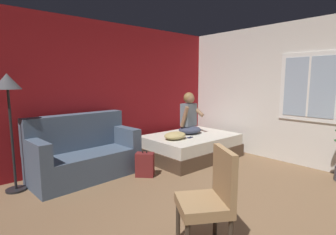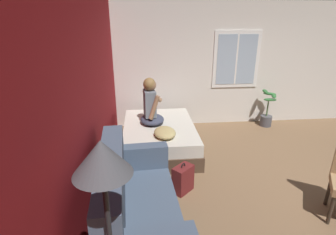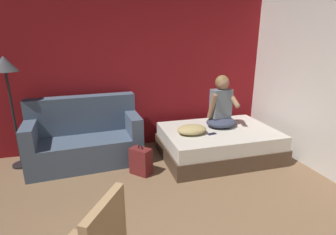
# 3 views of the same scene
# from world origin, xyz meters

# --- Properties ---
(wall_back_accent) EXTENTS (10.60, 0.16, 2.70)m
(wall_back_accent) POSITION_xyz_m (0.00, 3.17, 1.35)
(wall_back_accent) COLOR maroon
(wall_back_accent) RESTS_ON ground
(bed) EXTENTS (1.87, 1.34, 0.48)m
(bed) POSITION_xyz_m (1.61, 2.20, 0.24)
(bed) COLOR #4C3828
(bed) RESTS_ON ground
(couch) EXTENTS (1.75, 0.93, 1.04)m
(couch) POSITION_xyz_m (-0.54, 2.60, 0.39)
(couch) COLOR #47566B
(couch) RESTS_ON ground
(person_seated) EXTENTS (0.57, 0.50, 0.88)m
(person_seated) POSITION_xyz_m (1.70, 2.34, 0.84)
(person_seated) COLOR #383D51
(person_seated) RESTS_ON bed
(backpack) EXTENTS (0.35, 0.35, 0.46)m
(backpack) POSITION_xyz_m (0.25, 1.96, 0.19)
(backpack) COLOR maroon
(backpack) RESTS_ON ground
(throw_pillow) EXTENTS (0.51, 0.41, 0.14)m
(throw_pillow) POSITION_xyz_m (1.10, 2.13, 0.55)
(throw_pillow) COLOR tan
(throw_pillow) RESTS_ON bed
(cell_phone) EXTENTS (0.16, 0.10, 0.01)m
(cell_phone) POSITION_xyz_m (1.40, 2.02, 0.48)
(cell_phone) COLOR black
(cell_phone) RESTS_ON bed
(floor_lamp) EXTENTS (0.36, 0.36, 1.70)m
(floor_lamp) POSITION_xyz_m (-1.53, 2.72, 1.43)
(floor_lamp) COLOR black
(floor_lamp) RESTS_ON ground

